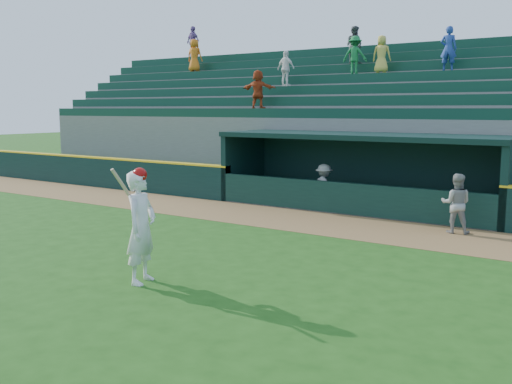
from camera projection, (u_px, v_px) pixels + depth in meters
ground at (215, 260)px, 12.38m from camera, size 120.00×120.00×0.00m
warning_track at (320, 223)px, 16.41m from camera, size 40.00×3.00×0.01m
field_wall_left at (83, 171)px, 24.42m from camera, size 15.50×0.30×1.20m
wall_stripe_left at (82, 157)px, 24.33m from camera, size 15.50×0.32×0.06m
dugout_player_front at (456, 204)px, 14.95m from camera, size 0.88×0.75×1.58m
dugout_player_inside at (324, 187)px, 18.49m from camera, size 1.10×0.88×1.48m
dugout at (364, 167)px, 18.76m from camera, size 9.40×2.80×2.46m
stands at (411, 131)px, 22.38m from camera, size 34.50×6.27×7.59m
batter_at_plate at (141, 226)px, 10.64m from camera, size 0.69×0.91×2.20m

